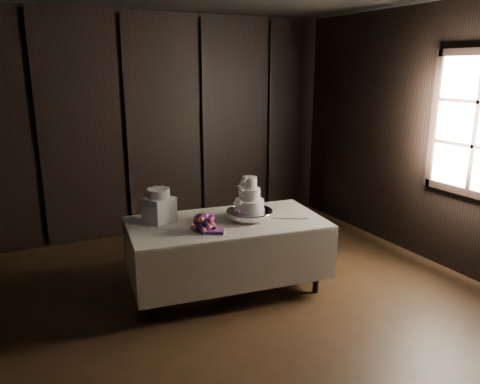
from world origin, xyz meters
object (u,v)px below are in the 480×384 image
cake_stand (249,215)px  small_cake (158,193)px  display_table (227,252)px  bouquet (204,223)px  wedding_cake (248,198)px  box_pedestal (159,209)px

cake_stand → small_cake: (-0.86, 0.34, 0.25)m
display_table → bouquet: (-0.31, -0.15, 0.41)m
display_table → wedding_cake: wedding_cake is taller
wedding_cake → cake_stand: bearing=20.1°
display_table → cake_stand: (0.24, -0.04, 0.39)m
cake_stand → small_cake: bearing=158.1°
wedding_cake → box_pedestal: (-0.83, 0.36, -0.11)m
display_table → wedding_cake: 0.62m
display_table → box_pedestal: box_pedestal is taller
cake_stand → bouquet: 0.56m
box_pedestal → cake_stand: bearing=-21.9°
wedding_cake → bouquet: size_ratio=0.87×
display_table → bouquet: bouquet is taller
cake_stand → box_pedestal: size_ratio=1.86×
wedding_cake → box_pedestal: 0.91m
small_cake → wedding_cake: bearing=-23.4°
display_table → wedding_cake: bearing=-6.9°
display_table → box_pedestal: bearing=160.6°
display_table → bouquet: 0.54m
small_cake → box_pedestal: bearing=0.0°
box_pedestal → small_cake: small_cake is taller
small_cake → bouquet: bearing=-56.0°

